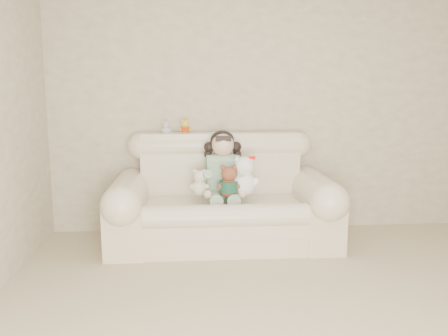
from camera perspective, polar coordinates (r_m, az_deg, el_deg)
wall_back at (r=4.75m, az=6.02°, el=7.87°), size 4.50×0.00×4.50m
sofa at (r=4.28m, az=-0.10°, el=-2.88°), size 2.10×0.95×1.03m
seated_child at (r=4.31m, az=-0.16°, el=0.42°), size 0.41×0.50×0.66m
brown_teddy at (r=4.08m, az=0.60°, el=-1.28°), size 0.23×0.18×0.34m
white_cat at (r=4.13m, az=2.52°, el=-0.46°), size 0.33×0.28×0.44m
cream_teddy at (r=4.15m, az=-3.04°, el=-1.50°), size 0.22×0.20×0.28m
yellow_mini_bear at (r=4.55m, az=-4.85°, el=5.26°), size 0.11×0.09×0.18m
grey_mini_plush at (r=4.54m, az=-7.21°, el=5.14°), size 0.12×0.11×0.16m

